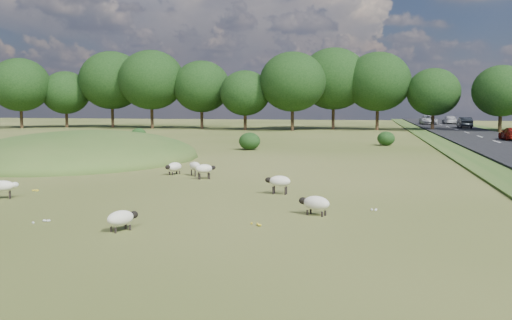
{
  "coord_description": "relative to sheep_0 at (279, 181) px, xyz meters",
  "views": [
    {
      "loc": [
        7.47,
        -25.16,
        4.07
      ],
      "look_at": [
        2.0,
        4.0,
        1.0
      ],
      "focal_mm": 40.0,
      "sensor_mm": 36.0,
      "label": 1
    }
  ],
  "objects": [
    {
      "name": "sheep_1",
      "position": [
        -4.53,
        4.07,
        -0.03
      ],
      "size": [
        1.1,
        0.89,
        0.79
      ],
      "rotation": [
        0.0,
        0.0,
        0.57
      ],
      "color": "beige",
      "rests_on": "ground"
    },
    {
      "name": "sheep_6",
      "position": [
        1.95,
        -4.35,
        -0.13
      ],
      "size": [
        1.26,
        0.88,
        0.7
      ],
      "rotation": [
        0.0,
        0.0,
        2.75
      ],
      "color": "beige",
      "rests_on": "ground"
    },
    {
      "name": "car_4",
      "position": [
        14.2,
        73.36,
        0.42
      ],
      "size": [
        2.47,
        5.36,
        1.49
      ],
      "primitive_type": "imported",
      "color": "silver",
      "rests_on": "road"
    },
    {
      "name": "car_0",
      "position": [
        18.0,
        61.88,
        0.44
      ],
      "size": [
        1.61,
        4.63,
        1.53
      ],
      "primitive_type": "imported",
      "rotation": [
        0.0,
        0.0,
        3.14
      ],
      "color": "black",
      "rests_on": "road"
    },
    {
      "name": "car_3",
      "position": [
        18.0,
        76.59,
        0.37
      ],
      "size": [
        1.94,
        4.78,
        1.39
      ],
      "primitive_type": "imported",
      "rotation": [
        0.0,
        0.0,
        3.14
      ],
      "color": "silver",
      "rests_on": "road"
    },
    {
      "name": "ground",
      "position": [
        -3.9,
        20.68,
        -0.58
      ],
      "size": [
        160.0,
        160.0,
        0.0
      ],
      "primitive_type": "plane",
      "color": "#3A4E18",
      "rests_on": "ground"
    },
    {
      "name": "shrubs",
      "position": [
        -6.37,
        26.74,
        0.11
      ],
      "size": [
        26.39,
        10.32,
        1.47
      ],
      "color": "black",
      "rests_on": "ground"
    },
    {
      "name": "sheep_2",
      "position": [
        -11.12,
        -3.33,
        -0.03
      ],
      "size": [
        1.11,
        0.83,
        0.78
      ],
      "rotation": [
        0.0,
        0.0,
        0.49
      ],
      "color": "beige",
      "rests_on": "ground"
    },
    {
      "name": "sheep_0",
      "position": [
        0.0,
        0.0,
        0.0
      ],
      "size": [
        1.16,
        0.58,
        0.82
      ],
      "rotation": [
        0.0,
        0.0,
        3.06
      ],
      "color": "beige",
      "rests_on": "ground"
    },
    {
      "name": "mound",
      "position": [
        -15.9,
        12.68,
        -0.58
      ],
      "size": [
        16.0,
        20.0,
        4.0
      ],
      "primitive_type": "ellipsoid",
      "color": "#33561E",
      "rests_on": "ground"
    },
    {
      "name": "treeline",
      "position": [
        -4.96,
        56.12,
        5.99
      ],
      "size": [
        96.28,
        14.66,
        11.7
      ],
      "color": "black",
      "rests_on": "ground"
    },
    {
      "name": "sheep_5",
      "position": [
        -5.43,
        5.33,
        -0.04
      ],
      "size": [
        0.94,
        1.02,
        0.77
      ],
      "rotation": [
        0.0,
        0.0,
        2.27
      ],
      "color": "beige",
      "rests_on": "ground"
    },
    {
      "name": "road",
      "position": [
        16.1,
        30.68,
        -0.45
      ],
      "size": [
        8.0,
        150.0,
        0.25
      ],
      "primitive_type": "cube",
      "color": "black",
      "rests_on": "ground"
    },
    {
      "name": "sheep_4",
      "position": [
        -6.7,
        5.55,
        -0.14
      ],
      "size": [
        0.89,
        1.22,
        0.68
      ],
      "rotation": [
        0.0,
        0.0,
        4.27
      ],
      "color": "beige",
      "rests_on": "ground"
    },
    {
      "name": "sheep_3",
      "position": [
        -3.84,
        -7.96,
        -0.16
      ],
      "size": [
        0.91,
        1.16,
        0.66
      ],
      "rotation": [
        0.0,
        0.0,
        1.04
      ],
      "color": "beige",
      "rests_on": "ground"
    },
    {
      "name": "car_5",
      "position": [
        18.0,
        35.25,
        0.29
      ],
      "size": [
        1.74,
        4.27,
        1.24
      ],
      "primitive_type": "imported",
      "rotation": [
        0.0,
        0.0,
        3.14
      ],
      "color": "maroon",
      "rests_on": "road"
    }
  ]
}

